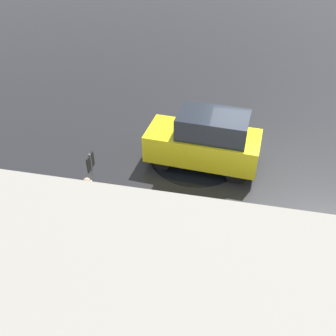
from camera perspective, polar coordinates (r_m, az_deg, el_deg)
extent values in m
plane|color=black|center=(13.71, 11.11, 0.19)|extent=(60.00, 60.00, 0.00)
cube|color=gray|center=(10.60, 9.93, -13.21)|extent=(24.00, 3.20, 0.04)
cube|color=yellow|center=(13.20, 5.28, 3.44)|extent=(4.01, 1.97, 0.99)
cube|color=#1E232B|center=(12.69, 6.89, 6.52)|extent=(2.44, 1.66, 0.77)
cylinder|color=black|center=(13.15, -0.97, 0.85)|extent=(0.61, 0.26, 0.60)
cylinder|color=black|center=(14.28, 0.69, 4.11)|extent=(0.61, 0.26, 0.60)
cylinder|color=black|center=(12.79, 10.15, -1.04)|extent=(0.61, 0.26, 0.60)
cylinder|color=black|center=(13.95, 10.94, 2.46)|extent=(0.61, 0.26, 0.60)
cylinder|color=red|center=(11.70, -8.43, -5.01)|extent=(0.22, 0.22, 0.62)
sphere|color=red|center=(11.46, -8.59, -3.66)|extent=(0.26, 0.26, 0.26)
cylinder|color=red|center=(11.60, -7.72, -4.85)|extent=(0.10, 0.09, 0.09)
cylinder|color=red|center=(11.70, -9.21, -4.62)|extent=(0.10, 0.09, 0.09)
cylinder|color=#2D2D2D|center=(11.89, -8.31, -6.01)|extent=(0.31, 0.31, 0.06)
cube|color=silver|center=(11.54, -12.02, -3.47)|extent=(0.31, 0.40, 0.55)
sphere|color=tan|center=(11.30, -12.26, -1.98)|extent=(0.22, 0.22, 0.22)
cylinder|color=#1E1E2D|center=(11.93, -11.65, -5.01)|extent=(0.13, 0.13, 0.45)
cylinder|color=#1E1E2D|center=(11.80, -11.77, -5.60)|extent=(0.13, 0.13, 0.45)
cylinder|color=silver|center=(11.72, -11.84, -2.70)|extent=(0.09, 0.09, 0.50)
cylinder|color=silver|center=(11.36, -12.20, -4.25)|extent=(0.09, 0.09, 0.50)
cylinder|color=#B7BABF|center=(9.94, 24.05, -17.03)|extent=(0.04, 0.04, 1.05)
cylinder|color=#B7BABF|center=(9.59, 12.33, -16.17)|extent=(0.04, 0.04, 1.05)
cylinder|color=#B7BABF|center=(9.63, 0.37, -14.61)|extent=(0.04, 0.04, 1.05)
cylinder|color=#B7BABF|center=(10.05, -10.85, -12.57)|extent=(0.04, 0.04, 1.05)
cylinder|color=#B7BABF|center=(9.22, 12.72, -14.40)|extent=(7.79, 0.04, 0.04)
cylinder|color=#B7BABF|center=(9.55, 12.37, -15.98)|extent=(7.79, 0.04, 0.04)
cylinder|color=#4C4C51|center=(10.84, -11.12, -3.14)|extent=(0.07, 0.07, 2.40)
cube|color=black|center=(10.26, -11.74, 0.91)|extent=(0.04, 0.44, 0.44)
cylinder|color=black|center=(13.90, 4.28, 1.47)|extent=(3.36, 3.36, 0.01)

